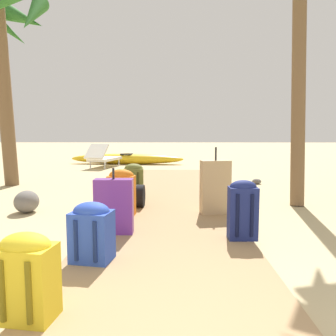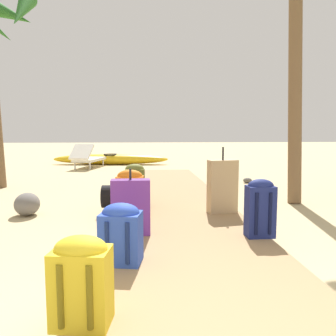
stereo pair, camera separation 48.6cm
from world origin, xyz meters
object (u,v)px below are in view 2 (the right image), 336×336
Objects in this scene: lounge_chair at (88,158)px; backpack_yellow at (81,278)px; suitcase_tan at (222,186)px; kayak at (111,159)px; backpack_orange at (130,192)px; backpack_navy at (260,207)px; backpack_olive at (135,181)px; duffel_bag_black at (126,196)px; backpack_blue at (121,232)px; suitcase_purple at (131,207)px.

backpack_yellow is at bearing -81.32° from lounge_chair.
suitcase_tan is 0.22× the size of kayak.
backpack_orange is 1.65m from backpack_navy.
backpack_orange is at bearing -91.91° from backpack_olive.
lounge_chair reaches higher than backpack_yellow.
backpack_olive is 0.95× the size of backpack_navy.
suitcase_tan is at bearing 97.51° from backpack_navy.
suitcase_tan is 1.36m from duffel_bag_black.
backpack_navy is (1.32, -2.03, 0.02)m from backpack_olive.
kayak is at bearing 104.96° from backpack_navy.
backpack_navy reaches higher than backpack_orange.
backpack_blue is 9.22m from kayak.
backpack_blue is 0.88× the size of backpack_olive.
backpack_blue is at bearing -91.20° from backpack_olive.
duffel_bag_black is (-0.11, 1.26, -0.13)m from suitcase_purple.
kayak is (-0.94, 7.62, -0.21)m from backpack_orange.
backpack_orange reaches higher than backpack_yellow.
suitcase_tan is 7.82m from kayak.
backpack_navy is 0.36× the size of lounge_chair.
backpack_blue reaches higher than kayak.
suitcase_tan is 1.22m from backpack_orange.
suitcase_tan reaches higher than backpack_blue.
backpack_yellow is 10.09m from kayak.
backpack_blue is at bearing -79.24° from lounge_chair.
backpack_navy is (1.35, -0.96, 0.00)m from backpack_orange.
backpack_orange is 0.36× the size of lounge_chair.
kayak is at bearing 62.56° from lounge_chair.
duffel_bag_black is at bearing -76.25° from lounge_chair.
backpack_olive is (0.04, 1.07, -0.02)m from backpack_orange.
suitcase_purple reaches higher than backpack_navy.
lounge_chair is 1.31m from kayak.
duffel_bag_black is at bearing 99.29° from backpack_orange.
backpack_blue is 2.62m from backpack_olive.
backpack_yellow is at bearing -135.88° from backpack_navy.
lounge_chair reaches higher than duffel_bag_black.
backpack_yellow is (-0.16, -0.89, 0.01)m from backpack_blue.
suitcase_tan is at bearing -39.36° from backpack_olive.
backpack_olive is at bearing -73.70° from lounge_chair.
suitcase_tan reaches higher than backpack_orange.
duffel_bag_black is 1.13× the size of backpack_navy.
backpack_olive reaches higher than backpack_blue.
backpack_yellow is (-0.18, -2.44, -0.04)m from backpack_orange.
suitcase_purple is at bearing -143.29° from suitcase_tan.
backpack_blue is at bearing 79.71° from backpack_yellow.
suitcase_purple is 7.41m from lounge_chair.
backpack_blue is 2.06m from suitcase_tan.
suitcase_purple is at bearing -84.82° from duffel_bag_black.
lounge_chair is (-1.52, 8.01, -0.01)m from backpack_blue.
duffel_bag_black is (-1.29, 0.39, -0.19)m from suitcase_tan.
suitcase_tan reaches higher than duffel_bag_black.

